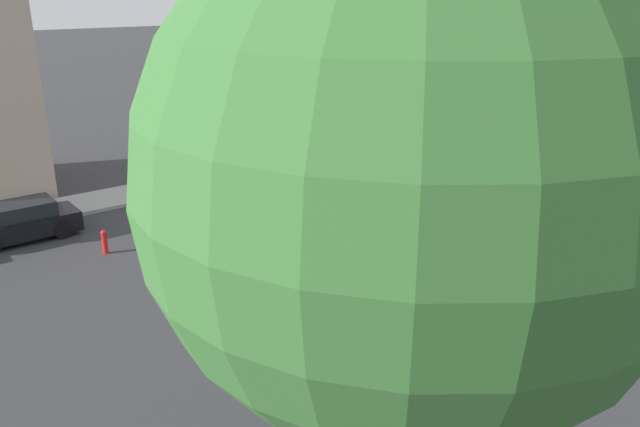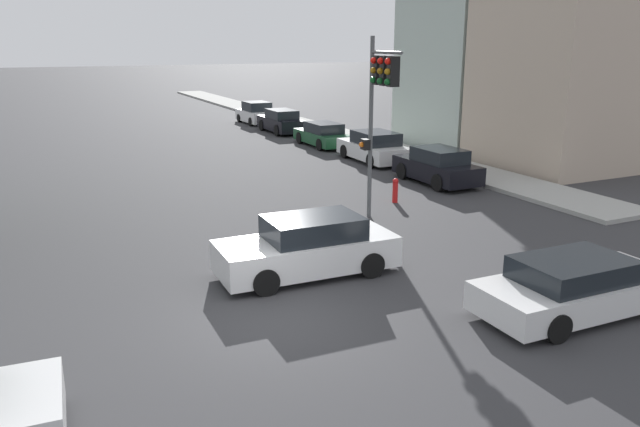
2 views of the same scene
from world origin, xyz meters
name	(u,v)px [view 2 (image 2 of 2)]	position (x,y,z in m)	size (l,w,h in m)	color
ground_plane	(278,321)	(0.00, 0.00, 0.00)	(300.00, 300.00, 0.00)	#333335
sidewalk_strip	(288,120)	(13.72, 32.04, 0.08)	(2.75, 60.00, 0.16)	#9E9E99
rowhouse_backdrop	(525,47)	(18.91, 13.34, 5.52)	(7.39, 13.38, 11.61)	#BCA893
traffic_signal	(380,90)	(5.80, 5.67, 4.32)	(0.55, 2.23, 5.98)	#515456
crossing_car_1	(308,248)	(1.74, 2.25, 0.72)	(4.63, 2.03, 1.53)	silver
crossing_car_2	(576,287)	(6.06, -2.45, 0.62)	(4.72, 2.05, 1.29)	silver
parked_car_0	(437,167)	(11.09, 9.62, 0.72)	(1.89, 4.20, 1.51)	black
parked_car_1	(374,147)	(11.20, 15.03, 0.72)	(2.13, 4.68, 1.52)	silver
parked_car_2	(323,135)	(10.98, 20.43, 0.65)	(1.84, 4.46, 1.36)	#194728
parked_car_3	(281,122)	(10.91, 26.55, 0.72)	(1.87, 4.60, 1.51)	black
parked_car_4	(256,113)	(11.05, 31.68, 0.73)	(1.98, 4.01, 1.58)	silver
fire_hydrant	(395,190)	(7.76, 7.62, 0.49)	(0.22, 0.22, 0.92)	red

